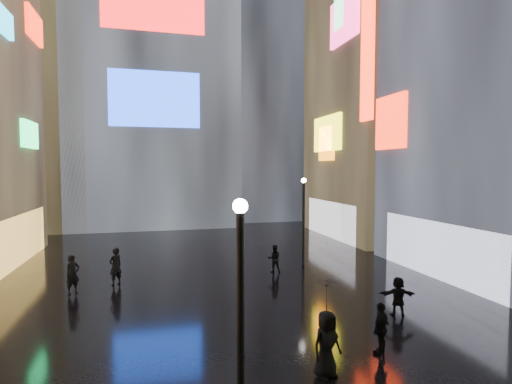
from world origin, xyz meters
name	(u,v)px	position (x,y,z in m)	size (l,w,h in m)	color
ground	(218,278)	(0.00, 20.00, 0.00)	(140.00, 140.00, 0.00)	black
building_right_far	(385,72)	(15.98, 30.00, 13.98)	(10.28, 12.00, 28.00)	black
tower_main	(153,24)	(-3.00, 43.97, 21.01)	(16.00, 14.20, 42.00)	black
tower_flank_right	(258,74)	(9.00, 46.00, 17.00)	(12.00, 12.00, 34.00)	black
tower_flank_left	(36,92)	(-14.00, 42.00, 13.00)	(10.00, 10.00, 26.00)	black
lamp_near	(240,313)	(-1.63, 6.88, 2.94)	(0.30, 0.30, 5.20)	black
lamp_far	(304,216)	(5.38, 21.53, 2.94)	(0.30, 0.30, 5.20)	black
pedestrian_3	(381,328)	(3.55, 10.17, 0.81)	(0.95, 0.40, 1.62)	black
pedestrian_4	(326,344)	(1.32, 9.33, 0.93)	(0.91, 0.59, 1.85)	black
pedestrian_5	(398,296)	(5.98, 12.88, 0.77)	(1.42, 0.45, 1.53)	black
pedestrian_6	(73,274)	(-6.90, 19.02, 0.89)	(0.65, 0.43, 1.79)	black
pedestrian_7	(274,259)	(3.19, 20.33, 0.76)	(0.74, 0.58, 1.52)	black
umbrella_2	(327,295)	(1.32, 9.33, 2.31)	(0.99, 1.01, 0.91)	black
pedestrian_8	(115,266)	(-5.12, 19.97, 0.93)	(0.68, 0.44, 1.85)	black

